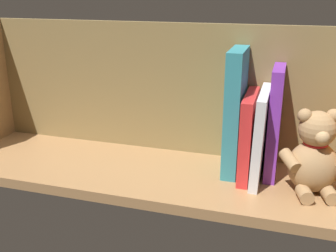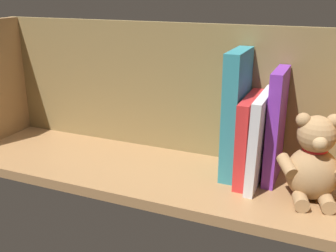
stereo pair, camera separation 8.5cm
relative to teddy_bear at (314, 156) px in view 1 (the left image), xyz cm
name	(u,v)px [view 1 (the left image)]	position (x,y,z in cm)	size (l,w,h in cm)	color
ground_plane	(168,174)	(29.71, -0.95, -8.48)	(102.40, 28.25, 2.20)	#A87A4C
shelf_back_panel	(183,90)	(29.71, -12.82, 7.93)	(102.40, 1.50, 30.63)	olive
teddy_bear	(314,156)	(0.00, 0.00, 0.00)	(13.19, 12.33, 16.78)	tan
book_1	(275,122)	(8.08, -5.85, 4.17)	(2.32, 11.64, 23.10)	purple
book_2	(260,135)	(10.59, -3.37, 1.91)	(1.82, 16.60, 18.58)	silver
book_3	(248,135)	(13.09, -4.10, 1.42)	(2.30, 15.14, 17.60)	red
book_4	(235,112)	(16.27, -5.38, 5.83)	(3.17, 12.59, 26.43)	teal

